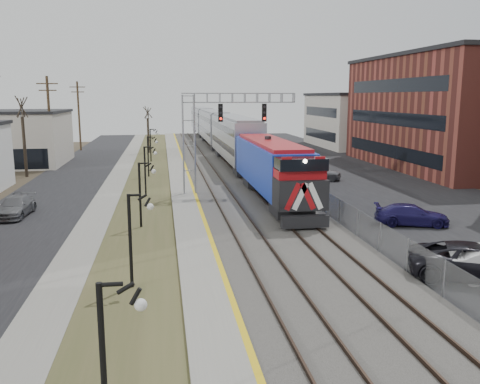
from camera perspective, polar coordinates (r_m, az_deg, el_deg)
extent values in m
cube|color=black|center=(48.95, -19.09, 0.87)|extent=(7.00, 120.00, 0.04)
cube|color=gray|center=(48.33, -13.84, 1.05)|extent=(2.00, 120.00, 0.08)
cube|color=#444826|center=(48.15, -10.28, 1.15)|extent=(4.00, 120.00, 0.06)
cube|color=gray|center=(48.14, -6.71, 1.35)|extent=(2.00, 120.00, 0.24)
cube|color=#595651|center=(48.56, -0.81, 1.48)|extent=(8.00, 120.00, 0.20)
cube|color=black|center=(51.59, 12.52, 1.68)|extent=(16.00, 120.00, 0.04)
cube|color=gold|center=(48.16, -5.67, 1.53)|extent=(0.24, 120.00, 0.01)
cube|color=#2D2119|center=(48.24, -4.05, 1.61)|extent=(0.08, 120.00, 0.15)
cube|color=#2D2119|center=(48.38, -2.28, 1.65)|extent=(0.08, 120.00, 0.15)
cube|color=#2D2119|center=(48.64, 0.07, 1.71)|extent=(0.08, 120.00, 0.15)
cube|color=#2D2119|center=(48.89, 1.81, 1.75)|extent=(0.08, 120.00, 0.15)
cube|color=#1635B8|center=(37.77, 3.74, 2.46)|extent=(3.00, 17.00, 4.25)
cube|color=black|center=(29.82, 7.30, -3.30)|extent=(2.80, 0.50, 0.70)
cube|color=gray|center=(57.58, -0.61, 5.85)|extent=(3.00, 22.00, 5.33)
cube|color=gray|center=(80.15, -2.93, 7.20)|extent=(3.00, 22.00, 5.33)
cube|color=gray|center=(102.83, -4.24, 7.95)|extent=(3.00, 22.00, 5.33)
cube|color=gray|center=(40.72, -5.76, 5.19)|extent=(1.00, 1.00, 8.00)
cube|color=gray|center=(40.94, -0.17, 10.52)|extent=(9.00, 0.80, 0.80)
cube|color=black|center=(40.32, -2.20, 8.88)|extent=(0.35, 0.25, 1.40)
cube|color=black|center=(40.86, 2.74, 8.90)|extent=(0.35, 0.25, 1.40)
cylinder|color=black|center=(12.10, -15.08, -18.71)|extent=(0.14, 0.14, 4.00)
cylinder|color=black|center=(21.35, -12.22, -5.50)|extent=(0.14, 0.14, 4.00)
cylinder|color=black|center=(31.08, -11.16, -0.40)|extent=(0.14, 0.14, 4.00)
cylinder|color=black|center=(40.93, -10.61, 2.26)|extent=(0.14, 0.14, 4.00)
cylinder|color=black|center=(50.84, -10.27, 3.89)|extent=(0.14, 0.14, 4.00)
cylinder|color=black|center=(62.77, -10.01, 5.16)|extent=(0.14, 0.14, 4.00)
cylinder|color=#4C3823|center=(58.77, -20.57, 7.22)|extent=(0.28, 0.28, 10.00)
cylinder|color=#4C3823|center=(78.45, -17.63, 8.10)|extent=(0.28, 0.28, 10.00)
cube|color=gray|center=(49.21, 4.04, 2.40)|extent=(0.04, 120.00, 1.60)
cube|color=#BCB2A4|center=(65.32, -25.18, 5.41)|extent=(14.00, 12.00, 6.00)
cube|color=brown|center=(61.81, 23.35, 8.09)|extent=(16.00, 26.00, 12.00)
cube|color=#BCB2A4|center=(84.15, 14.21, 7.73)|extent=(16.00, 18.00, 8.00)
cylinder|color=#382D23|center=(54.39, -23.03, 4.68)|extent=(0.30, 0.30, 5.95)
cylinder|color=#382D23|center=(72.71, -10.26, 6.25)|extent=(0.30, 0.30, 4.90)
imported|color=black|center=(24.39, 24.99, -7.23)|extent=(6.21, 4.66, 1.57)
imported|color=#1B154C|center=(33.05, 18.70, -2.51)|extent=(4.77, 3.00, 1.29)
imported|color=slate|center=(48.80, 8.68, 2.19)|extent=(4.83, 3.33, 1.53)
imported|color=#0D4424|center=(57.28, 5.24, 3.52)|extent=(4.92, 3.43, 1.54)
imported|color=slate|center=(36.78, -23.92, -1.57)|extent=(2.06, 4.53, 1.29)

